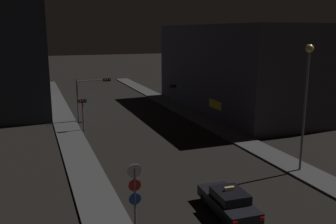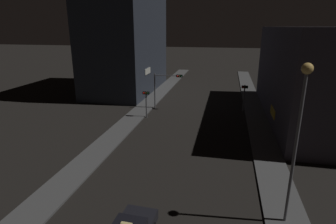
{
  "view_description": "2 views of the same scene",
  "coord_description": "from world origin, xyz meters",
  "views": [
    {
      "loc": [
        -10.43,
        -6.99,
        9.85
      ],
      "look_at": [
        0.26,
        21.61,
        3.13
      ],
      "focal_mm": 39.56,
      "sensor_mm": 36.0,
      "label": 1
    },
    {
      "loc": [
        3.43,
        -1.04,
        10.6
      ],
      "look_at": [
        -1.64,
        22.64,
        3.07
      ],
      "focal_mm": 29.46,
      "sensor_mm": 36.0,
      "label": 2
    }
  ],
  "objects": [
    {
      "name": "street_lamp_near_block",
      "position": [
        7.14,
        13.08,
        6.27
      ],
      "size": [
        0.56,
        0.56,
        8.84
      ],
      "color": "slate",
      "rests_on": "sidewalk_right"
    },
    {
      "name": "sidewalk_right",
      "position": [
        7.28,
        33.1,
        0.07
      ],
      "size": [
        2.47,
        70.19,
        0.14
      ],
      "primitive_type": "cube",
      "color": "#4C4C4C",
      "rests_on": "ground_plane"
    },
    {
      "name": "building_facade_right",
      "position": [
        14.15,
        33.78,
        5.29
      ],
      "size": [
        11.34,
        25.55,
        10.58
      ],
      "color": "#3D3842",
      "rests_on": "ground_plane"
    },
    {
      "name": "traffic_light_left_kerb",
      "position": [
        -5.8,
        29.55,
        2.41
      ],
      "size": [
        0.8,
        0.42,
        3.33
      ],
      "color": "slate",
      "rests_on": "ground_plane"
    },
    {
      "name": "taxi",
      "position": [
        -0.81,
        9.32,
        0.74
      ],
      "size": [
        1.98,
        4.52,
        1.62
      ],
      "color": "black",
      "rests_on": "ground_plane"
    },
    {
      "name": "building_facade_left",
      "position": [
        -13.11,
        43.45,
        11.27
      ],
      "size": [
        9.26,
        19.05,
        22.53
      ],
      "color": "#282D38",
      "rests_on": "ground_plane"
    },
    {
      "name": "sign_pole_left",
      "position": [
        -6.6,
        7.34,
        2.7
      ],
      "size": [
        0.61,
        0.1,
        4.2
      ],
      "color": "slate",
      "rests_on": "sidewalk_left"
    },
    {
      "name": "traffic_light_overhead",
      "position": [
        -4.32,
        33.63,
        3.49
      ],
      "size": [
        3.78,
        0.41,
        4.78
      ],
      "color": "slate",
      "rests_on": "ground_plane"
    },
    {
      "name": "traffic_light_right_kerb",
      "position": [
        5.8,
        34.68,
        2.52
      ],
      "size": [
        0.8,
        0.41,
        3.49
      ],
      "color": "slate",
      "rests_on": "ground_plane"
    },
    {
      "name": "sidewalk_left",
      "position": [
        -7.28,
        33.1,
        0.07
      ],
      "size": [
        2.47,
        70.19,
        0.14
      ],
      "primitive_type": "cube",
      "color": "#4C4C4C",
      "rests_on": "ground_plane"
    }
  ]
}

